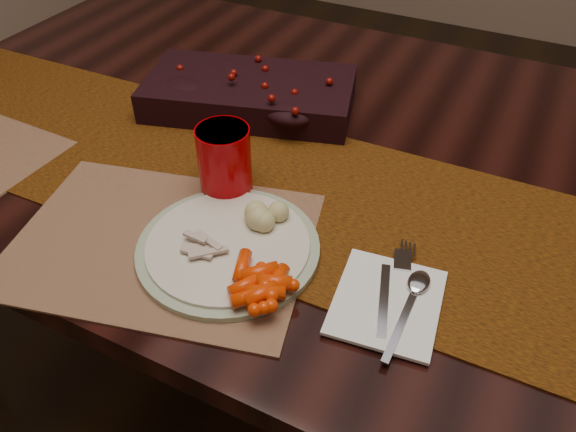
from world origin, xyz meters
The scene contains 13 objects.
floor centered at (0.00, 0.00, 0.00)m, with size 5.00×5.00×0.00m, color black.
dining_table centered at (0.00, 0.00, 0.38)m, with size 1.80×1.00×0.75m, color black.
table_runner centered at (0.05, -0.16, 0.75)m, with size 1.82×0.37×0.00m, color #3C1A04.
centerpiece centered at (-0.23, 0.05, 0.79)m, with size 0.38×0.20×0.08m, color black, non-canonical shape.
placemat_main centered at (-0.16, -0.33, 0.75)m, with size 0.41×0.30×0.00m, color #8B664B.
dinner_plate centered at (-0.06, -0.31, 0.76)m, with size 0.25×0.25×0.01m, color silver.
baby_carrots centered at (0.02, -0.35, 0.78)m, with size 0.10×0.09×0.02m, color #EB3404, non-canonical shape.
mashed_potatoes centered at (-0.03, -0.25, 0.79)m, with size 0.07×0.06×0.04m, color #D5C07B, non-canonical shape.
turkey_shreds centered at (-0.09, -0.34, 0.78)m, with size 0.07×0.06×0.02m, color beige, non-canonical shape.
napkin centered at (0.16, -0.30, 0.76)m, with size 0.13×0.15×0.01m, color white.
fork centered at (0.16, -0.28, 0.76)m, with size 0.02×0.15×0.00m, color silver, non-canonical shape.
spoon centered at (0.19, -0.31, 0.76)m, with size 0.03×0.14×0.00m, color white, non-canonical shape.
red_cup centered at (-0.14, -0.19, 0.81)m, with size 0.08×0.08×0.11m, color #AA0005.
Camera 1 is at (0.26, -0.77, 1.30)m, focal length 35.00 mm.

